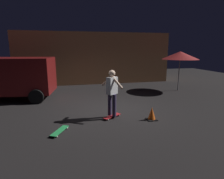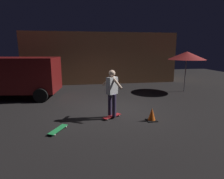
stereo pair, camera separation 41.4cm
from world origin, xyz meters
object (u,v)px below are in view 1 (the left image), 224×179
parked_van (4,76)px  patio_umbrella (180,55)px  skateboard_ridden (112,116)px  traffic_cone (152,114)px  skateboard_spare (60,131)px  skater (112,90)px

parked_van → patio_umbrella: 9.48m
skateboard_ridden → parked_van: bearing=140.2°
skateboard_ridden → traffic_cone: bearing=-21.8°
parked_van → patio_umbrella: (9.43, -0.22, 0.91)m
patio_umbrella → traffic_cone: (-3.59, -4.07, -1.86)m
parked_van → patio_umbrella: size_ratio=2.10×
parked_van → traffic_cone: size_ratio=10.49×
skateboard_ridden → skateboard_spare: size_ratio=0.97×
patio_umbrella → skater: patio_umbrella is taller
patio_umbrella → skateboard_spare: bearing=-146.7°
skateboard_ridden → traffic_cone: size_ratio=1.65×
parked_van → patio_umbrella: patio_umbrella is taller
skateboard_ridden → skater: 0.98m
skater → traffic_cone: 1.64m
traffic_cone → skateboard_spare: bearing=-173.9°
patio_umbrella → skateboard_spare: patio_umbrella is taller
skateboard_spare → traffic_cone: traffic_cone is taller
patio_umbrella → skateboard_ridden: bearing=-144.1°
skater → patio_umbrella: bearing=35.9°
skateboard_spare → skater: skater is taller
patio_umbrella → traffic_cone: 5.74m
patio_umbrella → skater: size_ratio=1.38×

